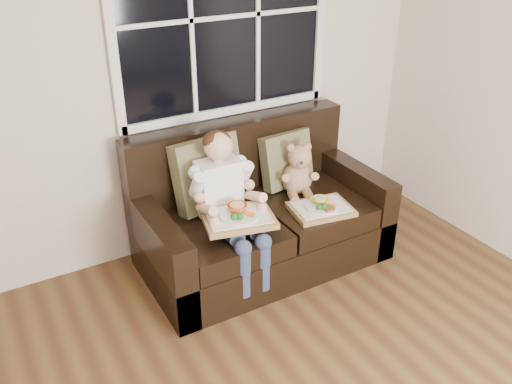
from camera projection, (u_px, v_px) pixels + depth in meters
room_walls at (425, 208)px, 1.45m from camera, size 4.52×5.02×2.71m
window_back at (225, 17)px, 3.61m from camera, size 1.62×0.04×1.37m
loveseat at (259, 220)px, 3.89m from camera, size 1.70×0.92×0.96m
pillow_left at (207, 173)px, 3.69m from camera, size 0.52×0.30×0.50m
pillow_right at (286, 160)px, 3.99m from camera, size 0.42×0.22×0.41m
child at (226, 194)px, 3.49m from camera, size 0.41×0.61×0.93m
teddy_bear at (299, 172)px, 3.89m from camera, size 0.29×0.34×0.40m
tray_left at (238, 217)px, 3.40m from camera, size 0.51×0.43×0.10m
tray_right at (321, 208)px, 3.70m from camera, size 0.45×0.37×0.09m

